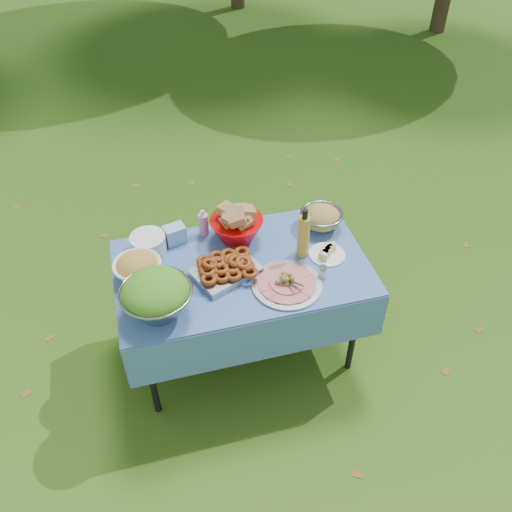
{
  "coord_description": "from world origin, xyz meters",
  "views": [
    {
      "loc": [
        -0.51,
        -2.23,
        2.92
      ],
      "look_at": [
        0.08,
        0.0,
        0.82
      ],
      "focal_mm": 38.0,
      "sensor_mm": 36.0,
      "label": 1
    }
  ],
  "objects_px": {
    "picnic_table": "(243,310)",
    "bread_bowl": "(236,224)",
    "oil_bottle": "(304,233)",
    "charcuterie_platter": "(287,280)",
    "salad_bowl": "(156,295)",
    "pasta_bowl_steel": "(321,217)",
    "plate_stack": "(148,243)"
  },
  "relations": [
    {
      "from": "picnic_table",
      "to": "charcuterie_platter",
      "type": "distance_m",
      "value": 0.52
    },
    {
      "from": "salad_bowl",
      "to": "pasta_bowl_steel",
      "type": "xyz_separation_m",
      "value": [
        1.08,
        0.46,
        -0.06
      ]
    },
    {
      "from": "picnic_table",
      "to": "bread_bowl",
      "type": "relative_size",
      "value": 4.49
    },
    {
      "from": "pasta_bowl_steel",
      "to": "charcuterie_platter",
      "type": "bearing_deg",
      "value": -128.98
    },
    {
      "from": "picnic_table",
      "to": "bread_bowl",
      "type": "height_order",
      "value": "bread_bowl"
    },
    {
      "from": "bread_bowl",
      "to": "oil_bottle",
      "type": "height_order",
      "value": "oil_bottle"
    },
    {
      "from": "salad_bowl",
      "to": "pasta_bowl_steel",
      "type": "height_order",
      "value": "salad_bowl"
    },
    {
      "from": "pasta_bowl_steel",
      "to": "charcuterie_platter",
      "type": "height_order",
      "value": "pasta_bowl_steel"
    },
    {
      "from": "salad_bowl",
      "to": "plate_stack",
      "type": "relative_size",
      "value": 1.82
    },
    {
      "from": "plate_stack",
      "to": "pasta_bowl_steel",
      "type": "bearing_deg",
      "value": -2.76
    },
    {
      "from": "bread_bowl",
      "to": "charcuterie_platter",
      "type": "xyz_separation_m",
      "value": [
        0.17,
        -0.47,
        -0.06
      ]
    },
    {
      "from": "salad_bowl",
      "to": "plate_stack",
      "type": "height_order",
      "value": "salad_bowl"
    },
    {
      "from": "oil_bottle",
      "to": "salad_bowl",
      "type": "bearing_deg",
      "value": -164.89
    },
    {
      "from": "charcuterie_platter",
      "to": "plate_stack",
      "type": "bearing_deg",
      "value": 144.61
    },
    {
      "from": "salad_bowl",
      "to": "pasta_bowl_steel",
      "type": "bearing_deg",
      "value": 23.12
    },
    {
      "from": "bread_bowl",
      "to": "charcuterie_platter",
      "type": "bearing_deg",
      "value": -69.83
    },
    {
      "from": "plate_stack",
      "to": "bread_bowl",
      "type": "relative_size",
      "value": 0.65
    },
    {
      "from": "bread_bowl",
      "to": "salad_bowl",
      "type": "bearing_deg",
      "value": -138.25
    },
    {
      "from": "plate_stack",
      "to": "pasta_bowl_steel",
      "type": "relative_size",
      "value": 0.81
    },
    {
      "from": "picnic_table",
      "to": "oil_bottle",
      "type": "relative_size",
      "value": 4.44
    },
    {
      "from": "plate_stack",
      "to": "pasta_bowl_steel",
      "type": "height_order",
      "value": "pasta_bowl_steel"
    },
    {
      "from": "salad_bowl",
      "to": "oil_bottle",
      "type": "xyz_separation_m",
      "value": [
        0.88,
        0.24,
        0.04
      ]
    },
    {
      "from": "picnic_table",
      "to": "plate_stack",
      "type": "xyz_separation_m",
      "value": [
        -0.5,
        0.29,
        0.43
      ]
    },
    {
      "from": "plate_stack",
      "to": "oil_bottle",
      "type": "bearing_deg",
      "value": -17.49
    },
    {
      "from": "bread_bowl",
      "to": "pasta_bowl_steel",
      "type": "height_order",
      "value": "bread_bowl"
    },
    {
      "from": "plate_stack",
      "to": "charcuterie_platter",
      "type": "xyz_separation_m",
      "value": [
        0.71,
        -0.5,
        -0.01
      ]
    },
    {
      "from": "picnic_table",
      "to": "pasta_bowl_steel",
      "type": "bearing_deg",
      "value": 22.39
    },
    {
      "from": "salad_bowl",
      "to": "plate_stack",
      "type": "xyz_separation_m",
      "value": [
        0.01,
        0.51,
        -0.07
      ]
    },
    {
      "from": "picnic_table",
      "to": "salad_bowl",
      "type": "height_order",
      "value": "salad_bowl"
    },
    {
      "from": "plate_stack",
      "to": "picnic_table",
      "type": "bearing_deg",
      "value": -29.66
    },
    {
      "from": "pasta_bowl_steel",
      "to": "oil_bottle",
      "type": "distance_m",
      "value": 0.31
    },
    {
      "from": "salad_bowl",
      "to": "bread_bowl",
      "type": "relative_size",
      "value": 1.18
    }
  ]
}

